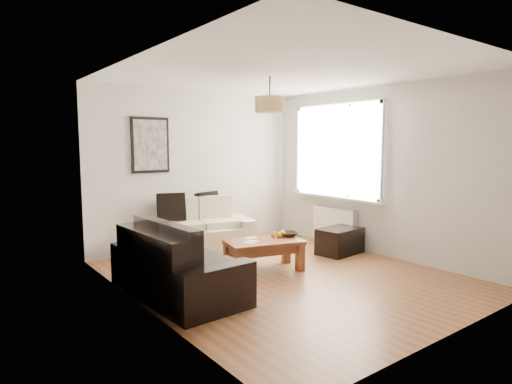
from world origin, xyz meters
TOP-DOWN VIEW (x-y plane):
  - floor at (0.00, 0.00)m, footprint 4.50×4.50m
  - ceiling at (0.00, 0.00)m, footprint 3.80×4.50m
  - wall_back at (0.00, 2.25)m, footprint 3.80×0.04m
  - wall_front at (0.00, -2.25)m, footprint 3.80×0.04m
  - wall_left at (-1.90, 0.00)m, footprint 0.04×4.50m
  - wall_right at (1.90, 0.00)m, footprint 0.04×4.50m
  - window_bay at (1.86, 0.80)m, footprint 0.14×1.90m
  - radiator at (1.82, 0.80)m, footprint 0.10×0.90m
  - poster at (-0.85, 2.22)m, footprint 0.62×0.04m
  - pendant_shade at (0.00, 0.30)m, footprint 0.40×0.40m
  - loveseat_cream at (-0.22, 1.78)m, footprint 1.77×1.23m
  - sofa_leather at (-1.43, 0.19)m, footprint 0.95×1.82m
  - coffee_table at (-0.06, 0.34)m, footprint 1.13×0.80m
  - ottoman at (1.45, 0.33)m, footprint 0.75×0.53m
  - cushion_left at (-0.63, 1.98)m, footprint 0.46×0.26m
  - cushion_right at (0.04, 1.98)m, footprint 0.43×0.21m
  - fruit_bowl at (0.38, 0.33)m, footprint 0.29×0.29m
  - orange_a at (0.21, 0.35)m, footprint 0.09×0.09m
  - orange_b at (0.33, 0.41)m, footprint 0.09×0.09m
  - orange_c at (0.17, 0.43)m, footprint 0.09×0.09m
  - papers at (-0.26, 0.36)m, footprint 0.24×0.21m

SIDE VIEW (x-z plane):
  - floor at x=0.00m, z-range 0.00..0.00m
  - ottoman at x=1.45m, z-range 0.00..0.41m
  - coffee_table at x=-0.06m, z-range 0.00..0.42m
  - radiator at x=1.82m, z-range 0.12..0.64m
  - sofa_leather at x=-1.43m, z-range 0.00..0.77m
  - loveseat_cream at x=-0.22m, z-range 0.00..0.80m
  - papers at x=-0.26m, z-range 0.42..0.42m
  - fruit_bowl at x=0.38m, z-range 0.42..0.48m
  - orange_a at x=0.21m, z-range 0.42..0.50m
  - orange_b at x=0.33m, z-range 0.41..0.50m
  - orange_c at x=0.17m, z-range 0.41..0.50m
  - cushion_right at x=0.04m, z-range 0.51..0.93m
  - cushion_left at x=-0.63m, z-range 0.51..0.95m
  - wall_back at x=0.00m, z-range 0.00..2.60m
  - wall_front at x=0.00m, z-range 0.00..2.60m
  - wall_left at x=-1.90m, z-range 0.00..2.60m
  - wall_right at x=1.90m, z-range 0.00..2.60m
  - window_bay at x=1.86m, z-range 0.80..2.40m
  - poster at x=-0.85m, z-range 1.26..2.13m
  - pendant_shade at x=0.00m, z-range 2.13..2.33m
  - ceiling at x=0.00m, z-range 2.60..2.60m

